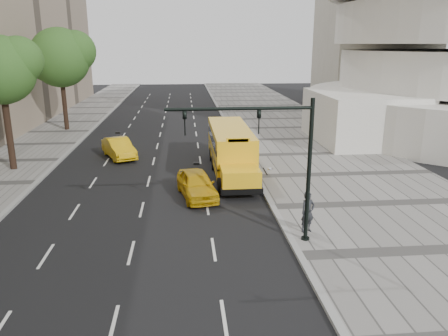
{
  "coord_description": "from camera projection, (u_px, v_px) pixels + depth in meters",
  "views": [
    {
      "loc": [
        1.39,
        -27.05,
        8.51
      ],
      "look_at": [
        3.5,
        -4.0,
        1.9
      ],
      "focal_mm": 35.0,
      "sensor_mm": 36.0,
      "label": 1
    }
  ],
  "objects": [
    {
      "name": "taxi_near",
      "position": [
        197.0,
        184.0,
        24.96
      ],
      "size": [
        2.61,
        4.76,
        1.53
      ],
      "primitive_type": "imported",
      "rotation": [
        0.0,
        0.0,
        0.19
      ],
      "color": "gold",
      "rests_on": "ground"
    },
    {
      "name": "pedestrian",
      "position": [
        308.0,
        212.0,
        19.91
      ],
      "size": [
        0.81,
        0.66,
        1.92
      ],
      "primitive_type": "imported",
      "rotation": [
        0.0,
        0.0,
        0.34
      ],
      "color": "#25272B",
      "rests_on": "sidewalk_museum"
    },
    {
      "name": "curb_museum",
      "position": [
        256.0,
        177.0,
        28.62
      ],
      "size": [
        0.3,
        140.0,
        0.15
      ],
      "primitive_type": "cube",
      "color": "gray",
      "rests_on": "ground"
    },
    {
      "name": "traffic_signal",
      "position": [
        277.0,
        154.0,
        18.15
      ],
      "size": [
        6.18,
        0.36,
        6.4
      ],
      "color": "black",
      "rests_on": "ground"
    },
    {
      "name": "tree_b",
      "position": [
        2.0,
        69.0,
        28.44
      ],
      "size": [
        5.05,
        4.49,
        9.1
      ],
      "color": "black",
      "rests_on": "ground"
    },
    {
      "name": "tree_c",
      "position": [
        61.0,
        57.0,
        42.29
      ],
      "size": [
        6.43,
        5.71,
        10.06
      ],
      "color": "black",
      "rests_on": "ground"
    },
    {
      "name": "sidewalk_museum",
      "position": [
        345.0,
        175.0,
        29.15
      ],
      "size": [
        12.0,
        140.0,
        0.15
      ],
      "primitive_type": "cube",
      "color": "gray",
      "rests_on": "ground"
    },
    {
      "name": "taxi_far",
      "position": [
        119.0,
        148.0,
        33.63
      ],
      "size": [
        3.31,
        4.86,
        1.52
      ],
      "primitive_type": "imported",
      "rotation": [
        0.0,
        0.0,
        0.41
      ],
      "color": "gold",
      "rests_on": "ground"
    },
    {
      "name": "school_bus",
      "position": [
        231.0,
        146.0,
        29.88
      ],
      "size": [
        2.96,
        11.56,
        3.19
      ],
      "color": "yellow",
      "rests_on": "ground"
    },
    {
      "name": "curb_far",
      "position": [
        36.0,
        183.0,
        27.4
      ],
      "size": [
        0.3,
        140.0,
        0.15
      ],
      "primitive_type": "cube",
      "color": "gray",
      "rests_on": "ground"
    },
    {
      "name": "ground",
      "position": [
        164.0,
        181.0,
        28.12
      ],
      "size": [
        140.0,
        140.0,
        0.0
      ],
      "primitive_type": "plane",
      "color": "black",
      "rests_on": "ground"
    }
  ]
}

